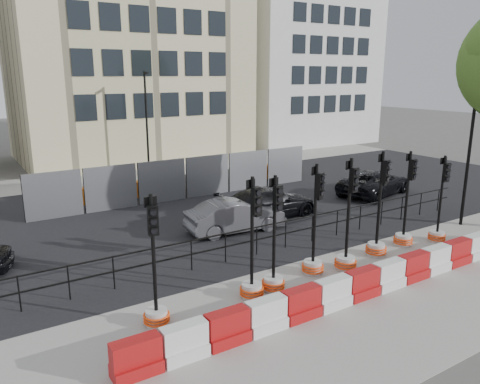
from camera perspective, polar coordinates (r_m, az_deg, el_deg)
ground at (r=15.50m, az=8.28°, el=-8.14°), size 120.00×120.00×0.00m
sidewalk_near at (r=13.58m, az=16.68°, el=-11.93°), size 40.00×6.00×0.02m
road at (r=20.99m, az=-4.19°, el=-1.99°), size 40.00×14.00×0.03m
sidewalk_far at (r=29.02m, az=-12.65°, el=2.24°), size 40.00×4.00×0.02m
building_cream at (r=34.87m, az=-13.79°, el=19.00°), size 15.00×10.06×18.00m
building_white at (r=42.18m, az=6.86°, el=17.03°), size 12.00×9.06×16.00m
kerb_railing at (r=16.13m, az=5.59°, el=-4.55°), size 18.00×0.04×1.00m
heras_fencing at (r=23.55m, az=-6.31°, el=1.36°), size 14.33×1.72×2.00m
lamp_post_far at (r=27.76m, az=-11.30°, el=8.50°), size 0.12×0.56×6.00m
lamp_post_near at (r=20.00m, az=26.29°, el=5.18°), size 0.12×0.56×6.00m
barrier_row at (r=13.55m, az=16.14°, el=-10.30°), size 14.65×0.50×0.80m
traffic_signal_a at (r=11.52m, az=-10.22°, el=-12.77°), size 0.64×0.64×3.25m
traffic_signal_b at (r=12.59m, az=1.53°, el=-9.50°), size 0.66×0.66×3.34m
traffic_signal_c at (r=13.04m, az=4.15°, el=-9.23°), size 0.65×0.65×3.28m
traffic_signal_d at (r=14.19m, az=9.01°, el=-6.82°), size 0.67×0.67×3.38m
traffic_signal_e at (r=14.69m, az=12.88°, el=-6.62°), size 0.69×0.69×3.49m
traffic_signal_f at (r=16.03m, az=16.46°, el=-4.65°), size 0.69×0.69×3.50m
traffic_signal_g at (r=17.28m, az=19.42°, el=-4.01°), size 0.66×0.66×3.35m
traffic_signal_h at (r=18.13m, az=23.02°, el=-3.66°), size 0.62×0.62×3.13m
car_b at (r=17.75m, az=-0.57°, el=-2.92°), size 2.05×4.06×1.25m
car_c at (r=19.45m, az=3.47°, el=-1.36°), size 2.21×4.60×1.29m
car_d at (r=24.11m, az=16.10°, el=1.10°), size 4.07×5.39×1.24m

